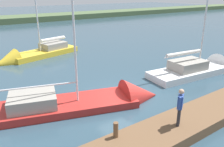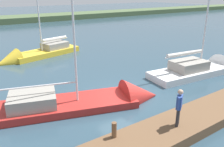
# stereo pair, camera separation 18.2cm
# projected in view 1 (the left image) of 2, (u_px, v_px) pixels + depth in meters

# --- Properties ---
(ground_plane) EXTENTS (200.00, 200.00, 0.00)m
(ground_plane) POSITION_uv_depth(u_px,v_px,m) (122.00, 97.00, 14.63)
(ground_plane) COLOR #2D4756
(dock_pier) EXTENTS (21.81, 2.12, 0.52)m
(dock_pier) POSITION_uv_depth(u_px,v_px,m) (180.00, 126.00, 10.99)
(dock_pier) COLOR brown
(dock_pier) RESTS_ON ground_plane
(mooring_post_near) EXTENTS (0.21, 0.21, 0.68)m
(mooring_post_near) POSITION_uv_depth(u_px,v_px,m) (116.00, 130.00, 9.59)
(mooring_post_near) COLOR brown
(mooring_post_near) RESTS_ON dock_pier
(sailboat_outer_mooring) EXTENTS (10.61, 5.39, 10.66)m
(sailboat_outer_mooring) POSITION_uv_depth(u_px,v_px,m) (93.00, 102.00, 13.51)
(sailboat_outer_mooring) COLOR #B22823
(sailboat_outer_mooring) RESTS_ON ground_plane
(sailboat_near_dock) EXTENTS (9.26, 3.28, 11.41)m
(sailboat_near_dock) POSITION_uv_depth(u_px,v_px,m) (205.00, 69.00, 19.17)
(sailboat_near_dock) COLOR white
(sailboat_near_dock) RESTS_ON ground_plane
(sailboat_behind_pier) EXTENTS (8.99, 4.39, 10.31)m
(sailboat_behind_pier) POSITION_uv_depth(u_px,v_px,m) (32.00, 57.00, 22.97)
(sailboat_behind_pier) COLOR gold
(sailboat_behind_pier) RESTS_ON ground_plane
(person_on_dock) EXTENTS (0.58, 0.44, 1.78)m
(person_on_dock) POSITION_uv_depth(u_px,v_px,m) (180.00, 104.00, 10.23)
(person_on_dock) COLOR #28282D
(person_on_dock) RESTS_ON dock_pier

